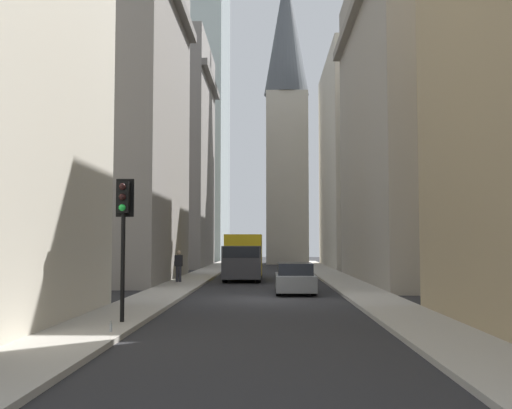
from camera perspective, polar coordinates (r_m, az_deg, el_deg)
ground_plane at (r=24.78m, az=0.80°, el=-9.16°), size 135.00×135.00×0.00m
sidewalk_right at (r=25.22m, az=-9.60°, el=-8.86°), size 90.00×2.20×0.14m
sidewalk_left at (r=25.15m, az=11.23°, el=-8.85°), size 90.00×2.20×0.14m
building_left_midfar at (r=37.69m, az=17.42°, el=8.04°), size 17.75×10.50×19.78m
building_left_far at (r=56.93m, az=11.81°, el=3.90°), size 16.02×10.00×19.51m
building_right_far at (r=57.79m, az=-9.54°, el=4.76°), size 12.65×10.50×21.48m
building_right_midfar at (r=38.12m, az=-15.37°, el=8.17°), size 13.41×10.50×20.16m
church_spire at (r=65.77m, az=2.96°, el=9.48°), size 4.93×4.93×32.99m
delivery_truck at (r=36.95m, az=-1.22°, el=-5.06°), size 6.46×2.25×2.84m
hatchback_grey at (r=27.70m, az=3.77°, el=-7.19°), size 4.30×1.78×1.42m
traffic_light_foreground at (r=17.28m, az=-12.69°, el=-1.08°), size 0.43×0.52×4.08m
pedestrian at (r=33.65m, az=-7.48°, el=-5.78°), size 0.26×0.44×1.76m
discarded_bottle at (r=15.57m, az=-13.84°, el=-11.45°), size 0.07×0.07×0.27m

